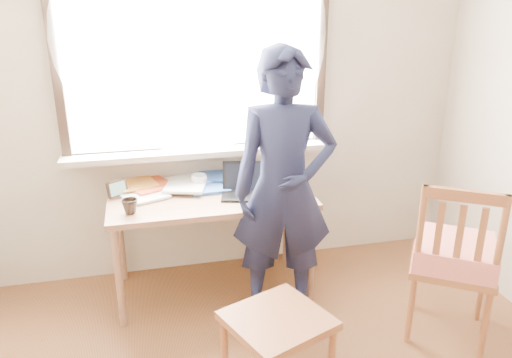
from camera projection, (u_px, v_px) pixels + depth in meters
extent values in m
cube|color=#BBAE97|center=(226.00, 95.00, 3.46)|extent=(3.50, 0.02, 2.60)
cube|color=white|center=(195.00, 51.00, 3.30)|extent=(1.70, 0.01, 1.30)
cube|color=black|center=(200.00, 150.00, 3.52)|extent=(1.82, 0.06, 0.06)
cube|color=black|center=(54.00, 55.00, 3.09)|extent=(0.06, 0.06, 1.30)
cube|color=black|center=(321.00, 48.00, 3.48)|extent=(0.06, 0.06, 1.30)
cube|color=#BBAE97|center=(201.00, 152.00, 3.45)|extent=(1.85, 0.20, 0.04)
cube|color=white|center=(196.00, 36.00, 3.20)|extent=(1.95, 0.02, 1.65)
cube|color=#8D6246|center=(211.00, 198.00, 3.29)|extent=(1.33, 0.66, 0.04)
cylinder|color=#8D6246|center=(119.00, 278.00, 3.02)|extent=(0.05, 0.05, 0.67)
cylinder|color=#8D6246|center=(120.00, 237.00, 3.54)|extent=(0.05, 0.05, 0.67)
cylinder|color=#8D6246|center=(311.00, 255.00, 3.29)|extent=(0.05, 0.05, 0.67)
cylinder|color=#8D6246|center=(286.00, 220.00, 3.81)|extent=(0.05, 0.05, 0.67)
cube|color=black|center=(245.00, 196.00, 3.26)|extent=(0.34, 0.28, 0.02)
cube|color=black|center=(245.00, 176.00, 3.32)|extent=(0.31, 0.13, 0.20)
cube|color=black|center=(245.00, 176.00, 3.32)|extent=(0.27, 0.11, 0.16)
cube|color=black|center=(245.00, 196.00, 3.25)|extent=(0.29, 0.18, 0.00)
imported|color=white|center=(199.00, 181.00, 3.41)|extent=(0.13, 0.13, 0.09)
imported|color=black|center=(130.00, 206.00, 2.99)|extent=(0.11, 0.11, 0.09)
ellipsoid|color=black|center=(284.00, 192.00, 3.29)|extent=(0.09, 0.06, 0.03)
cube|color=white|center=(209.00, 186.00, 3.40)|extent=(0.31, 0.24, 0.02)
cube|color=#3561AC|center=(133.00, 186.00, 3.42)|extent=(0.31, 0.32, 0.01)
cube|color=#3561AC|center=(189.00, 188.00, 3.35)|extent=(0.31, 0.30, 0.02)
cube|color=orange|center=(205.00, 178.00, 3.53)|extent=(0.29, 0.30, 0.02)
cube|color=white|center=(200.00, 182.00, 3.46)|extent=(0.29, 0.29, 0.01)
cube|color=white|center=(154.00, 182.00, 3.46)|extent=(0.21, 0.26, 0.01)
cube|color=orange|center=(198.00, 179.00, 3.49)|extent=(0.36, 0.38, 0.00)
cube|color=white|center=(183.00, 184.00, 3.37)|extent=(0.29, 0.28, 0.02)
cube|color=#3561AC|center=(201.00, 177.00, 3.50)|extent=(0.37, 0.36, 0.02)
cube|color=orange|center=(155.00, 182.00, 3.38)|extent=(0.35, 0.33, 0.02)
imported|color=white|center=(150.00, 187.00, 3.38)|extent=(0.21, 0.27, 0.02)
imported|color=white|center=(254.00, 176.00, 3.61)|extent=(0.28, 0.28, 0.02)
cube|color=black|center=(117.00, 190.00, 3.23)|extent=(0.13, 0.08, 0.11)
cube|color=#43833A|center=(117.00, 190.00, 3.23)|extent=(0.10, 0.06, 0.08)
cube|color=brown|center=(278.00, 321.00, 2.44)|extent=(0.59, 0.57, 0.04)
cylinder|color=brown|center=(224.00, 354.00, 2.56)|extent=(0.04, 0.04, 0.43)
cylinder|color=brown|center=(285.00, 327.00, 2.77)|extent=(0.04, 0.04, 0.43)
cube|color=brown|center=(452.00, 265.00, 2.93)|extent=(0.63, 0.63, 0.04)
cylinder|color=brown|center=(481.00, 290.00, 3.12)|extent=(0.04, 0.04, 0.43)
cylinder|color=brown|center=(485.00, 325.00, 2.78)|extent=(0.04, 0.04, 0.43)
cylinder|color=brown|center=(414.00, 278.00, 3.25)|extent=(0.04, 0.04, 0.43)
cylinder|color=brown|center=(410.00, 310.00, 2.91)|extent=(0.04, 0.04, 0.43)
cylinder|color=brown|center=(501.00, 242.00, 2.59)|extent=(0.04, 0.04, 0.53)
cylinder|color=brown|center=(420.00, 230.00, 2.72)|extent=(0.04, 0.04, 0.53)
cube|color=brown|center=(466.00, 196.00, 2.58)|extent=(0.37, 0.27, 0.06)
cube|color=brown|center=(480.00, 245.00, 2.63)|extent=(0.04, 0.04, 0.42)
cube|color=brown|center=(459.00, 242.00, 2.67)|extent=(0.04, 0.04, 0.42)
cube|color=brown|center=(438.00, 238.00, 2.70)|extent=(0.04, 0.04, 0.42)
cube|color=red|center=(454.00, 252.00, 2.90)|extent=(0.61, 0.61, 0.14)
imported|color=black|center=(284.00, 189.00, 3.00)|extent=(0.67, 0.49, 1.70)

